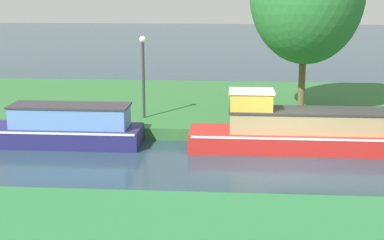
{
  "coord_description": "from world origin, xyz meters",
  "views": [
    {
      "loc": [
        -1.31,
        -16.97,
        5.13
      ],
      "look_at": [
        -2.73,
        1.2,
        0.9
      ],
      "focal_mm": 55.37,
      "sensor_mm": 36.0,
      "label": 1
    }
  ],
  "objects_px": {
    "red_barge": "(327,132)",
    "lamp_post": "(143,67)",
    "mooring_post_far": "(68,115)",
    "navy_narrowboat": "(61,128)",
    "mooring_post_near": "(271,119)"
  },
  "relations": [
    {
      "from": "red_barge",
      "to": "navy_narrowboat",
      "type": "relative_size",
      "value": 1.62
    },
    {
      "from": "navy_narrowboat",
      "to": "lamp_post",
      "type": "xyz_separation_m",
      "value": [
        2.32,
        2.43,
        1.68
      ]
    },
    {
      "from": "mooring_post_near",
      "to": "navy_narrowboat",
      "type": "bearing_deg",
      "value": -168.31
    },
    {
      "from": "mooring_post_near",
      "to": "lamp_post",
      "type": "bearing_deg",
      "value": 167.21
    },
    {
      "from": "lamp_post",
      "to": "mooring_post_far",
      "type": "xyz_separation_m",
      "value": [
        -2.51,
        -1.02,
        -1.56
      ]
    },
    {
      "from": "red_barge",
      "to": "mooring_post_near",
      "type": "xyz_separation_m",
      "value": [
        -1.68,
        1.41,
        0.05
      ]
    },
    {
      "from": "red_barge",
      "to": "mooring_post_far",
      "type": "height_order",
      "value": "red_barge"
    },
    {
      "from": "red_barge",
      "to": "lamp_post",
      "type": "height_order",
      "value": "lamp_post"
    },
    {
      "from": "navy_narrowboat",
      "to": "mooring_post_near",
      "type": "xyz_separation_m",
      "value": [
        6.8,
        1.41,
        0.09
      ]
    },
    {
      "from": "red_barge",
      "to": "mooring_post_far",
      "type": "relative_size",
      "value": 15.8
    },
    {
      "from": "mooring_post_near",
      "to": "mooring_post_far",
      "type": "height_order",
      "value": "mooring_post_far"
    },
    {
      "from": "red_barge",
      "to": "navy_narrowboat",
      "type": "height_order",
      "value": "red_barge"
    },
    {
      "from": "red_barge",
      "to": "lamp_post",
      "type": "xyz_separation_m",
      "value": [
        -6.16,
        2.43,
        1.64
      ]
    },
    {
      "from": "navy_narrowboat",
      "to": "mooring_post_far",
      "type": "relative_size",
      "value": 9.74
    },
    {
      "from": "lamp_post",
      "to": "mooring_post_far",
      "type": "distance_m",
      "value": 3.12
    }
  ]
}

